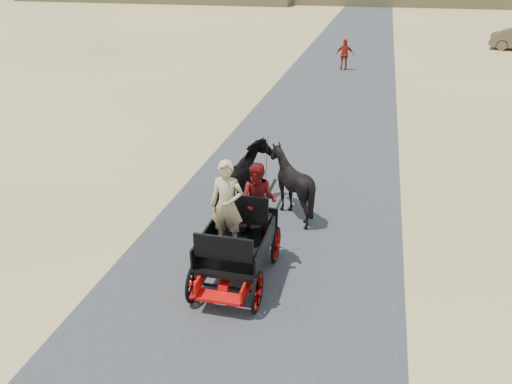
% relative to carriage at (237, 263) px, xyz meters
% --- Properties ---
extents(ground, '(140.00, 140.00, 0.00)m').
position_rel_carriage_xyz_m(ground, '(0.32, 2.12, -0.36)').
color(ground, tan).
extents(road, '(6.00, 140.00, 0.01)m').
position_rel_carriage_xyz_m(road, '(0.32, 2.12, -0.35)').
color(road, '#38383A').
rests_on(road, ground).
extents(carriage, '(1.30, 2.40, 0.72)m').
position_rel_carriage_xyz_m(carriage, '(0.00, 0.00, 0.00)').
color(carriage, black).
rests_on(carriage, ground).
extents(horse_left, '(0.91, 2.01, 1.70)m').
position_rel_carriage_xyz_m(horse_left, '(-0.55, 3.00, 0.49)').
color(horse_left, black).
rests_on(horse_left, ground).
extents(horse_right, '(1.37, 1.54, 1.70)m').
position_rel_carriage_xyz_m(horse_right, '(0.55, 3.00, 0.49)').
color(horse_right, black).
rests_on(horse_right, ground).
extents(driver_man, '(0.66, 0.43, 1.80)m').
position_rel_carriage_xyz_m(driver_man, '(-0.20, 0.05, 1.26)').
color(driver_man, tan).
rests_on(driver_man, carriage).
extents(passenger_woman, '(0.77, 0.60, 1.58)m').
position_rel_carriage_xyz_m(passenger_woman, '(0.30, 0.60, 1.15)').
color(passenger_woman, '#660C0F').
rests_on(passenger_woman, carriage).
extents(pedestrian, '(1.06, 0.58, 1.73)m').
position_rel_carriage_xyz_m(pedestrian, '(0.43, 21.19, 0.50)').
color(pedestrian, '#A02412').
rests_on(pedestrian, ground).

